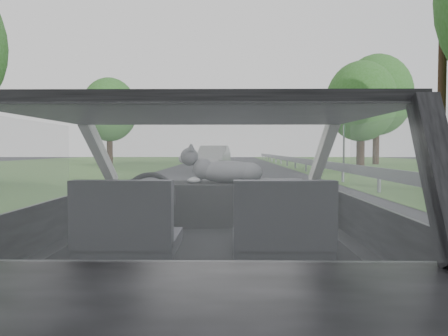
{
  "coord_description": "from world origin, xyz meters",
  "views": [
    {
      "loc": [
        0.13,
        -2.53,
        1.24
      ],
      "look_at": [
        0.09,
        0.55,
        1.11
      ],
      "focal_mm": 35.0,
      "sensor_mm": 36.0,
      "label": 1
    }
  ],
  "objects_px": {
    "other_car": "(213,158)",
    "highway_sign": "(344,149)",
    "subject_car": "(207,238)",
    "cat": "(228,170)",
    "utility_pole": "(442,67)"
  },
  "relations": [
    {
      "from": "other_car",
      "to": "highway_sign",
      "type": "bearing_deg",
      "value": -3.13
    },
    {
      "from": "cat",
      "to": "highway_sign",
      "type": "bearing_deg",
      "value": 76.89
    },
    {
      "from": "other_car",
      "to": "highway_sign",
      "type": "xyz_separation_m",
      "value": [
        7.2,
        -1.12,
        0.56
      ]
    },
    {
      "from": "subject_car",
      "to": "other_car",
      "type": "relative_size",
      "value": 0.89
    },
    {
      "from": "cat",
      "to": "highway_sign",
      "type": "height_order",
      "value": "highway_sign"
    },
    {
      "from": "highway_sign",
      "to": "other_car",
      "type": "bearing_deg",
      "value": -176.23
    },
    {
      "from": "subject_car",
      "to": "cat",
      "type": "distance_m",
      "value": 0.7
    },
    {
      "from": "cat",
      "to": "other_car",
      "type": "relative_size",
      "value": 0.14
    },
    {
      "from": "subject_car",
      "to": "utility_pole",
      "type": "xyz_separation_m",
      "value": [
        6.48,
        10.68,
        2.99
      ]
    },
    {
      "from": "subject_car",
      "to": "highway_sign",
      "type": "relative_size",
      "value": 1.54
    },
    {
      "from": "subject_car",
      "to": "other_car",
      "type": "xyz_separation_m",
      "value": [
        -0.81,
        22.6,
        0.01
      ]
    },
    {
      "from": "subject_car",
      "to": "highway_sign",
      "type": "distance_m",
      "value": 22.42
    },
    {
      "from": "subject_car",
      "to": "other_car",
      "type": "height_order",
      "value": "other_car"
    },
    {
      "from": "subject_car",
      "to": "highway_sign",
      "type": "bearing_deg",
      "value": 73.43
    },
    {
      "from": "subject_car",
      "to": "utility_pole",
      "type": "bearing_deg",
      "value": 58.76
    }
  ]
}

